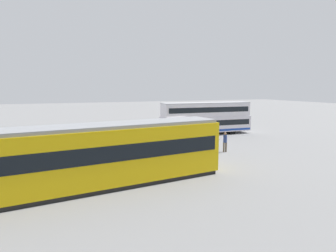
# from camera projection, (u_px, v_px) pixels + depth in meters

# --- Properties ---
(ground_plane) EXTENTS (160.00, 160.00, 0.00)m
(ground_plane) POSITION_uv_depth(u_px,v_px,m) (179.00, 140.00, 29.93)
(ground_plane) COLOR gray
(double_decker_bus) EXTENTS (11.27, 2.95, 3.86)m
(double_decker_bus) POSITION_uv_depth(u_px,v_px,m) (206.00, 118.00, 33.36)
(double_decker_bus) COLOR silver
(double_decker_bus) RESTS_ON ground
(tram_yellow) EXTENTS (15.94, 4.23, 3.60)m
(tram_yellow) POSITION_uv_depth(u_px,v_px,m) (92.00, 156.00, 15.40)
(tram_yellow) COLOR #E5B70C
(tram_yellow) RESTS_ON ground
(pedestrian_near_railing) EXTENTS (0.45, 0.45, 1.79)m
(pedestrian_near_railing) POSITION_uv_depth(u_px,v_px,m) (166.00, 137.00, 25.93)
(pedestrian_near_railing) COLOR #33384C
(pedestrian_near_railing) RESTS_ON ground
(pedestrian_crossing) EXTENTS (0.36, 0.33, 1.75)m
(pedestrian_crossing) POSITION_uv_depth(u_px,v_px,m) (225.00, 141.00, 24.24)
(pedestrian_crossing) COLOR #4C3F2D
(pedestrian_crossing) RESTS_ON ground
(pedestrian_railing) EXTENTS (9.34, 1.00, 1.08)m
(pedestrian_railing) POSITION_uv_depth(u_px,v_px,m) (163.00, 143.00, 24.41)
(pedestrian_railing) COLOR gray
(pedestrian_railing) RESTS_ON ground
(info_sign) EXTENTS (1.21, 0.28, 2.45)m
(info_sign) POSITION_uv_depth(u_px,v_px,m) (123.00, 136.00, 22.51)
(info_sign) COLOR slate
(info_sign) RESTS_ON ground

